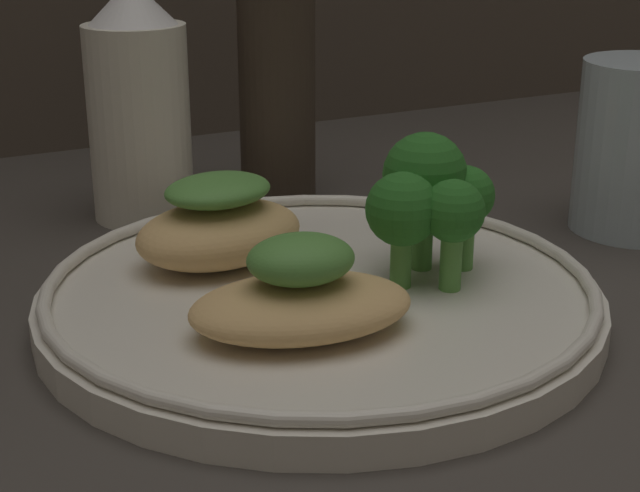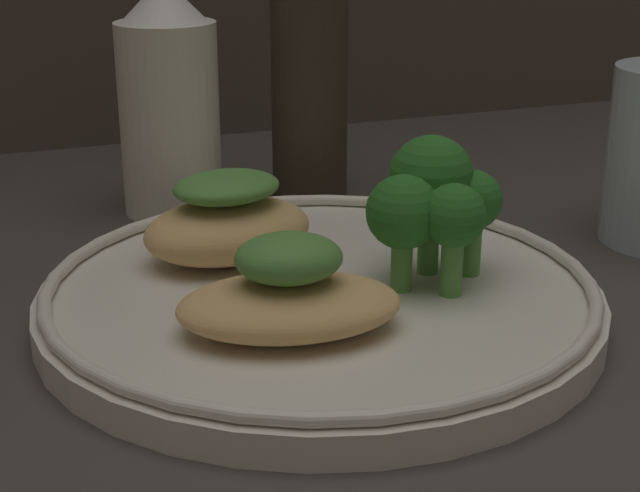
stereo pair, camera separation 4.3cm
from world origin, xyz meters
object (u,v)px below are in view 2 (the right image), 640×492
at_px(broccoli_bunch, 436,201).
at_px(sauce_bottle, 169,103).
at_px(plate, 320,296).
at_px(pepper_grinder, 309,54).

bearing_deg(broccoli_bunch, sauce_bottle, 112.99).
relative_size(broccoli_bunch, sauce_bottle, 0.50).
height_order(broccoli_bunch, sauce_bottle, sauce_bottle).
relative_size(plate, pepper_grinder, 1.31).
xyz_separation_m(plate, pepper_grinder, (0.06, 0.17, 0.08)).
bearing_deg(pepper_grinder, plate, -108.60).
xyz_separation_m(sauce_bottle, pepper_grinder, (0.09, 0.00, 0.02)).
bearing_deg(broccoli_bunch, plate, 167.94).
bearing_deg(broccoli_bunch, pepper_grinder, 87.55).
height_order(plate, sauce_bottle, sauce_bottle).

